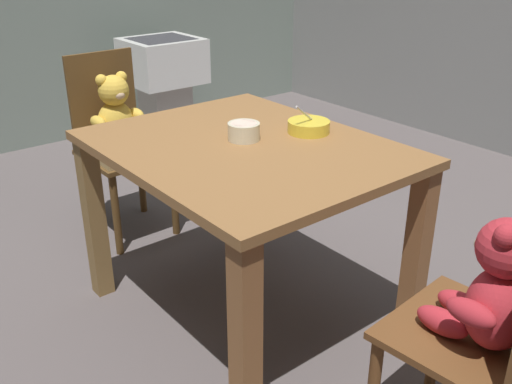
{
  "coord_description": "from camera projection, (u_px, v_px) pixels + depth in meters",
  "views": [
    {
      "loc": [
        1.54,
        -1.19,
        1.42
      ],
      "look_at": [
        0.0,
        0.05,
        0.52
      ],
      "focal_mm": 40.39,
      "sensor_mm": 36.0,
      "label": 1
    }
  ],
  "objects": [
    {
      "name": "porridge_bowl_yellow_far_center",
      "position": [
        309.0,
        126.0,
        2.17
      ],
      "size": [
        0.16,
        0.17,
        0.12
      ],
      "color": "yellow",
      "rests_on": "dining_table"
    },
    {
      "name": "teddy_chair_near_right",
      "position": [
        493.0,
        309.0,
        1.48
      ],
      "size": [
        0.42,
        0.44,
        0.85
      ],
      "rotation": [
        0.0,
        0.0,
        3.23
      ],
      "color": "brown",
      "rests_on": "ground_plane"
    },
    {
      "name": "porridge_bowl_cream_center",
      "position": [
        244.0,
        131.0,
        2.09
      ],
      "size": [
        0.12,
        0.12,
        0.06
      ],
      "color": "beige",
      "rests_on": "dining_table"
    },
    {
      "name": "sink_basin",
      "position": [
        164.0,
        75.0,
        4.1
      ],
      "size": [
        0.46,
        0.5,
        0.74
      ],
      "color": "#B7B2A8",
      "rests_on": "ground_plane"
    },
    {
      "name": "ground_plane",
      "position": [
        247.0,
        315.0,
        2.37
      ],
      "size": [
        5.2,
        5.2,
        0.04
      ],
      "color": "#5B5252"
    },
    {
      "name": "dining_table",
      "position": [
        245.0,
        177.0,
        2.12
      ],
      "size": [
        1.11,
        0.89,
        0.73
      ],
      "color": "brown",
      "rests_on": "ground_plane"
    },
    {
      "name": "teddy_chair_near_left",
      "position": [
        119.0,
        131.0,
        2.81
      ],
      "size": [
        0.4,
        0.38,
        0.89
      ],
      "rotation": [
        0.0,
        0.0,
        0.01
      ],
      "color": "brown",
      "rests_on": "ground_plane"
    }
  ]
}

